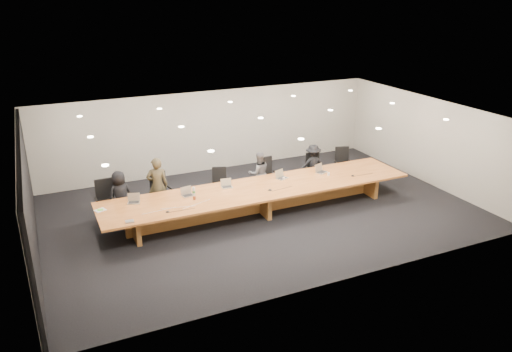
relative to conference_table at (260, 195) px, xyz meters
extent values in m
plane|color=black|center=(0.00, 0.00, -0.52)|extent=(12.00, 12.00, 0.00)
cube|color=silver|center=(0.00, 4.00, 0.88)|extent=(12.00, 0.02, 2.80)
cube|color=black|center=(-5.94, 0.00, 0.85)|extent=(0.08, 7.84, 2.74)
cube|color=#975120|center=(0.00, 0.00, 0.20)|extent=(9.00, 1.80, 0.06)
cube|color=brown|center=(0.00, 0.00, -0.18)|extent=(7.65, 0.15, 0.69)
cube|color=brown|center=(-3.60, 0.00, -0.18)|extent=(0.12, 1.26, 0.69)
cube|color=brown|center=(0.00, 0.00, -0.18)|extent=(0.12, 1.26, 0.69)
cube|color=brown|center=(3.60, 0.00, -0.18)|extent=(0.12, 1.26, 0.69)
imported|color=black|center=(-3.69, 1.23, 0.17)|extent=(0.78, 0.64, 1.39)
imported|color=#39321F|center=(-2.65, 1.19, 0.30)|extent=(0.66, 0.50, 1.65)
imported|color=#575759|center=(0.52, 1.23, 0.17)|extent=(0.73, 0.61, 1.38)
imported|color=black|center=(2.45, 1.23, 0.16)|extent=(0.97, 0.69, 1.36)
cylinder|color=silver|center=(-1.89, 0.22, 0.35)|extent=(0.08, 0.08, 0.24)
cylinder|color=maroon|center=(-1.96, -0.04, 0.28)|extent=(0.09, 0.09, 0.09)
cone|color=silver|center=(0.89, 0.27, 0.27)|extent=(0.09, 0.09, 0.08)
cone|color=white|center=(2.29, 0.04, 0.27)|extent=(0.08, 0.08, 0.08)
cube|color=silver|center=(-4.35, 0.29, 0.24)|extent=(0.32, 0.29, 0.02)
cube|color=#63CC36|center=(-4.35, 0.27, 0.26)|extent=(0.14, 0.09, 0.02)
cube|color=#A9AAAE|center=(-3.80, -0.69, 0.24)|extent=(0.22, 0.17, 0.03)
cone|color=black|center=(-2.82, -0.52, 0.24)|extent=(0.13, 0.13, 0.03)
cone|color=black|center=(0.16, -0.28, 0.24)|extent=(0.13, 0.13, 0.03)
cone|color=black|center=(2.92, -0.30, 0.24)|extent=(0.11, 0.11, 0.03)
camera|label=1|loc=(-5.54, -11.83, 5.50)|focal=35.00mm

